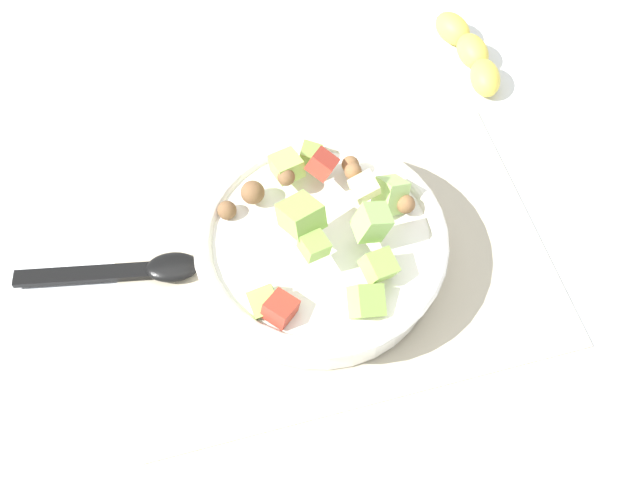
# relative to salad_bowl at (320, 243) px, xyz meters

# --- Properties ---
(ground_plane) EXTENTS (2.40, 2.40, 0.00)m
(ground_plane) POSITION_rel_salad_bowl_xyz_m (-0.01, 0.00, -0.04)
(ground_plane) COLOR silver
(placemat) EXTENTS (0.46, 0.32, 0.01)m
(placemat) POSITION_rel_salad_bowl_xyz_m (-0.01, 0.00, -0.04)
(placemat) COLOR #BCB299
(placemat) RESTS_ON ground_plane
(salad_bowl) EXTENTS (0.26, 0.26, 0.12)m
(salad_bowl) POSITION_rel_salad_bowl_xyz_m (0.00, 0.00, 0.00)
(salad_bowl) COLOR white
(salad_bowl) RESTS_ON placemat
(serving_spoon) EXTENTS (0.20, 0.06, 0.01)m
(serving_spoon) POSITION_rel_salad_bowl_xyz_m (0.19, -0.04, -0.03)
(serving_spoon) COLOR black
(serving_spoon) RESTS_ON placemat
(banana_whole) EXTENTS (0.06, 0.15, 0.04)m
(banana_whole) POSITION_rel_salad_bowl_xyz_m (-0.26, -0.24, -0.03)
(banana_whole) COLOR yellow
(banana_whole) RESTS_ON ground_plane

